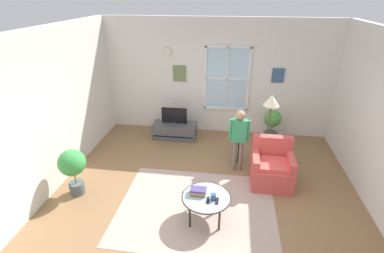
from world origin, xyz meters
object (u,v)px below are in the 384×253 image
object	(u,v)px
armchair	(271,168)
remote_near_cup	(208,200)
remote_near_books	(217,201)
person_black_shirt	(238,132)
coffee_table	(206,198)
floor_lamp	(271,107)
potted_plant_by_window	(272,123)
cup	(213,197)
person_green_shirt	(239,134)
book_stack	(198,191)
potted_plant_corner	(73,166)
tv_stand	(175,131)
television	(174,116)

from	to	relation	value
armchair	remote_near_cup	world-z (taller)	armchair
remote_near_books	person_black_shirt	bearing A→B (deg)	80.63
coffee_table	floor_lamp	xyz separation A→B (m)	(1.08, 1.80, 0.90)
armchair	potted_plant_by_window	bearing A→B (deg)	83.96
cup	coffee_table	bearing A→B (deg)	153.43
person_green_shirt	book_stack	bearing A→B (deg)	-113.63
person_black_shirt	potted_plant_corner	xyz separation A→B (m)	(-2.88, -1.46, -0.14)
tv_stand	person_green_shirt	world-z (taller)	person_green_shirt
person_black_shirt	book_stack	bearing A→B (deg)	-109.76
television	remote_near_books	size ratio (longest dim) A/B	4.44
armchair	remote_near_cup	size ratio (longest dim) A/B	6.21
remote_near_cup	potted_plant_corner	world-z (taller)	potted_plant_corner
potted_plant_by_window	potted_plant_corner	distance (m)	4.54
tv_stand	cup	distance (m)	3.03
book_stack	floor_lamp	world-z (taller)	floor_lamp
armchair	floor_lamp	distance (m)	1.17
book_stack	potted_plant_by_window	size ratio (longest dim) A/B	0.32
armchair	person_green_shirt	bearing A→B (deg)	153.05
television	coffee_table	distance (m)	2.92
remote_near_cup	person_black_shirt	size ratio (longest dim) A/B	0.12
armchair	coffee_table	world-z (taller)	armchair
person_green_shirt	floor_lamp	world-z (taller)	floor_lamp
remote_near_cup	person_black_shirt	world-z (taller)	person_black_shirt
remote_near_books	person_black_shirt	distance (m)	1.90
remote_near_cup	potted_plant_corner	size ratio (longest dim) A/B	0.16
tv_stand	remote_near_books	bearing A→B (deg)	-66.30
person_green_shirt	floor_lamp	xyz separation A→B (m)	(0.59, 0.31, 0.47)
potted_plant_by_window	television	bearing A→B (deg)	-175.62
cup	person_black_shirt	distance (m)	1.88
cup	book_stack	bearing A→B (deg)	156.66
potted_plant_by_window	floor_lamp	bearing A→B (deg)	-102.47
person_black_shirt	potted_plant_corner	size ratio (longest dim) A/B	1.30
tv_stand	remote_near_cup	size ratio (longest dim) A/B	7.73
television	floor_lamp	world-z (taller)	floor_lamp
person_black_shirt	potted_plant_corner	world-z (taller)	person_black_shirt
person_black_shirt	potted_plant_by_window	size ratio (longest dim) A/B	1.45
remote_near_books	book_stack	bearing A→B (deg)	156.31
tv_stand	book_stack	size ratio (longest dim) A/B	4.23
coffee_table	tv_stand	bearing A→B (deg)	111.19
armchair	coffee_table	xyz separation A→B (m)	(-1.14, -1.16, 0.08)
television	floor_lamp	bearing A→B (deg)	-23.40
television	cup	xyz separation A→B (m)	(1.17, -2.78, -0.12)
remote_near_books	remote_near_cup	xyz separation A→B (m)	(-0.14, -0.00, 0.00)
book_stack	remote_near_books	size ratio (longest dim) A/B	1.82
armchair	remote_near_cup	distance (m)	1.67
remote_near_books	floor_lamp	distance (m)	2.26
remote_near_cup	book_stack	bearing A→B (deg)	141.00
armchair	remote_near_cup	xyz separation A→B (m)	(-1.10, -1.25, 0.12)
armchair	book_stack	size ratio (longest dim) A/B	3.41
cup	potted_plant_corner	bearing A→B (deg)	171.66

